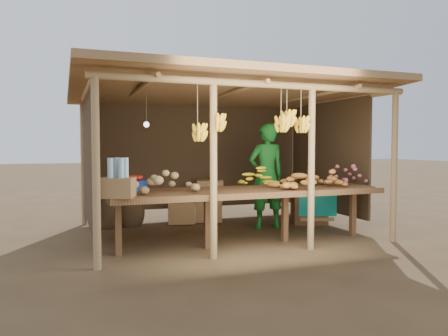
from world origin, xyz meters
name	(u,v)px	position (x,y,z in m)	size (l,w,h in m)	color
ground	(224,232)	(0.00, 0.00, 0.00)	(60.00, 60.00, 0.00)	brown
stall_structure	(222,114)	(-0.02, 0.03, 1.92)	(4.70, 3.50, 2.43)	#A68355
counter	(247,193)	(0.00, -0.95, 0.74)	(3.90, 1.05, 0.80)	brown
potato_heap	(158,179)	(-1.31, -1.08, 0.99)	(1.08, 0.65, 0.37)	olive
sweet_potato_heap	(311,175)	(0.95, -1.10, 0.98)	(1.07, 0.64, 0.36)	#AD6E2C
onion_heap	(346,173)	(1.72, -0.87, 0.98)	(0.72, 0.43, 0.35)	#B45766
banana_pile	(258,175)	(0.34, -0.58, 0.97)	(0.56, 0.33, 0.35)	yellow
tomato_basin	(133,184)	(-1.54, -0.53, 0.88)	(0.38, 0.38, 0.20)	navy
bottle_box	(118,182)	(-1.84, -1.35, 0.98)	(0.46, 0.41, 0.47)	olive
vendor	(267,176)	(0.82, 0.11, 0.90)	(0.65, 0.43, 1.79)	#186D22
tarp_crate	(309,205)	(1.75, 0.24, 0.32)	(0.82, 0.77, 0.79)	brown
carton_stack	(200,205)	(-0.11, 0.97, 0.34)	(1.09, 0.50, 0.76)	olive
burlap_sacks	(118,210)	(-1.57, 1.08, 0.29)	(0.94, 0.49, 0.67)	#463320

